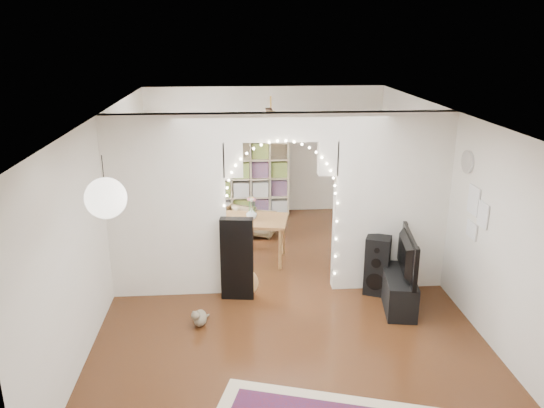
{
  "coord_description": "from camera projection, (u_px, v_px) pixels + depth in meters",
  "views": [
    {
      "loc": [
        -0.67,
        -7.34,
        3.77
      ],
      "look_at": [
        -0.1,
        0.3,
        1.27
      ],
      "focal_mm": 35.0,
      "sensor_mm": 36.0,
      "label": 1
    }
  ],
  "objects": [
    {
      "name": "floor",
      "position": [
        280.0,
        288.0,
        8.18
      ],
      "size": [
        7.5,
        7.5,
        0.0
      ],
      "primitive_type": "plane",
      "color": "black",
      "rests_on": "ground"
    },
    {
      "name": "wall_back",
      "position": [
        265.0,
        151.0,
        11.32
      ],
      "size": [
        5.0,
        0.02,
        2.7
      ],
      "primitive_type": "cube",
      "color": "silver",
      "rests_on": "floor"
    },
    {
      "name": "picture_frames",
      "position": [
        476.0,
        213.0,
        6.94
      ],
      "size": [
        0.02,
        0.5,
        0.7
      ],
      "primitive_type": null,
      "color": "white",
      "rests_on": "wall_right"
    },
    {
      "name": "guitar_case",
      "position": [
        237.0,
        259.0,
        7.7
      ],
      "size": [
        0.49,
        0.21,
        1.25
      ],
      "primitive_type": "cube",
      "rotation": [
        0.0,
        0.0,
        -0.12
      ],
      "color": "black",
      "rests_on": "floor"
    },
    {
      "name": "floor_speaker",
      "position": [
        377.0,
        265.0,
        7.9
      ],
      "size": [
        0.44,
        0.41,
        0.9
      ],
      "rotation": [
        0.0,
        0.0,
        -0.4
      ],
      "color": "black",
      "rests_on": "floor"
    },
    {
      "name": "acoustic_guitar",
      "position": [
        245.0,
        271.0,
        7.77
      ],
      "size": [
        0.41,
        0.27,
        0.96
      ],
      "rotation": [
        0.0,
        0.0,
        -0.39
      ],
      "color": "#B78049",
      "rests_on": "floor"
    },
    {
      "name": "wall_right",
      "position": [
        446.0,
        201.0,
        7.93
      ],
      "size": [
        0.02,
        7.5,
        2.7
      ],
      "primitive_type": "cube",
      "color": "silver",
      "rests_on": "floor"
    },
    {
      "name": "flower_vase",
      "position": [
        251.0,
        213.0,
        8.93
      ],
      "size": [
        0.21,
        0.21,
        0.19
      ],
      "primitive_type": "imported",
      "rotation": [
        0.0,
        0.0,
        -0.19
      ],
      "color": "white",
      "rests_on": "dining_table"
    },
    {
      "name": "ceiling_fan",
      "position": [
        271.0,
        113.0,
        9.33
      ],
      "size": [
        1.1,
        1.1,
        0.3
      ],
      "primitive_type": null,
      "color": "gold",
      "rests_on": "ceiling"
    },
    {
      "name": "wall_left",
      "position": [
        107.0,
        209.0,
        7.58
      ],
      "size": [
        0.02,
        7.5,
        2.7
      ],
      "primitive_type": "cube",
      "color": "silver",
      "rests_on": "floor"
    },
    {
      "name": "bookcase",
      "position": [
        251.0,
        177.0,
        11.22
      ],
      "size": [
        1.67,
        0.87,
        1.66
      ],
      "primitive_type": "cube",
      "rotation": [
        0.0,
        0.0,
        -0.3
      ],
      "color": "beige",
      "rests_on": "floor"
    },
    {
      "name": "tv",
      "position": [
        401.0,
        255.0,
        7.38
      ],
      "size": [
        0.3,
        1.08,
        0.62
      ],
      "primitive_type": "imported",
      "rotation": [
        0.0,
        0.0,
        1.42
      ],
      "color": "black",
      "rests_on": "media_console"
    },
    {
      "name": "paper_lantern",
      "position": [
        106.0,
        198.0,
        5.07
      ],
      "size": [
        0.4,
        0.4,
        0.4
      ],
      "primitive_type": "sphere",
      "color": "white",
      "rests_on": "ceiling"
    },
    {
      "name": "fairy_lights",
      "position": [
        281.0,
        195.0,
        7.57
      ],
      "size": [
        1.64,
        0.04,
        1.6
      ],
      "primitive_type": null,
      "color": "#FFEABF",
      "rests_on": "divider_wall"
    },
    {
      "name": "wall_clock",
      "position": [
        468.0,
        162.0,
        7.13
      ],
      "size": [
        0.03,
        0.31,
        0.31
      ],
      "primitive_type": "cylinder",
      "rotation": [
        0.0,
        1.57,
        0.0
      ],
      "color": "white",
      "rests_on": "wall_right"
    },
    {
      "name": "media_console",
      "position": [
        398.0,
        291.0,
        7.55
      ],
      "size": [
        0.55,
        1.05,
        0.5
      ],
      "primitive_type": "cube",
      "rotation": [
        0.0,
        0.0,
        -0.15
      ],
      "color": "black",
      "rests_on": "floor"
    },
    {
      "name": "dining_chair_left",
      "position": [
        238.0,
        222.0,
        10.26
      ],
      "size": [
        0.76,
        0.77,
        0.53
      ],
      "primitive_type": "imported",
      "rotation": [
        0.0,
        0.0,
        -0.43
      ],
      "color": "brown",
      "rests_on": "floor"
    },
    {
      "name": "divider_wall",
      "position": [
        280.0,
        200.0,
        7.74
      ],
      "size": [
        5.0,
        0.2,
        2.7
      ],
      "color": "silver",
      "rests_on": "floor"
    },
    {
      "name": "dining_table",
      "position": [
        252.0,
        223.0,
        8.98
      ],
      "size": [
        1.33,
        1.01,
        0.76
      ],
      "rotation": [
        0.0,
        0.0,
        -0.19
      ],
      "color": "brown",
      "rests_on": "floor"
    },
    {
      "name": "wall_front",
      "position": [
        322.0,
        352.0,
        4.2
      ],
      "size": [
        5.0,
        0.02,
        2.7
      ],
      "primitive_type": "cube",
      "color": "silver",
      "rests_on": "floor"
    },
    {
      "name": "dining_chair_right",
      "position": [
        262.0,
        224.0,
        10.22
      ],
      "size": [
        0.62,
        0.63,
        0.45
      ],
      "primitive_type": "imported",
      "rotation": [
        0.0,
        0.0,
        -0.33
      ],
      "color": "brown",
      "rests_on": "floor"
    },
    {
      "name": "window",
      "position": [
        131.0,
        168.0,
        9.25
      ],
      "size": [
        0.04,
        1.2,
        1.4
      ],
      "primitive_type": "cube",
      "color": "white",
      "rests_on": "wall_left"
    },
    {
      "name": "ceiling",
      "position": [
        281.0,
        113.0,
        7.34
      ],
      "size": [
        5.0,
        7.5,
        0.02
      ],
      "primitive_type": "cube",
      "color": "white",
      "rests_on": "wall_back"
    },
    {
      "name": "tabby_cat",
      "position": [
        200.0,
        318.0,
        7.1
      ],
      "size": [
        0.29,
        0.42,
        0.29
      ],
      "rotation": [
        0.0,
        0.0,
        -0.42
      ],
      "color": "brown",
      "rests_on": "floor"
    }
  ]
}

